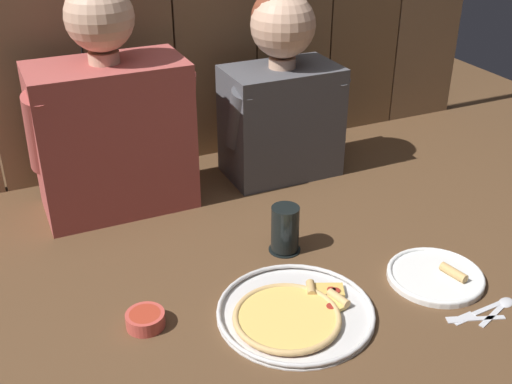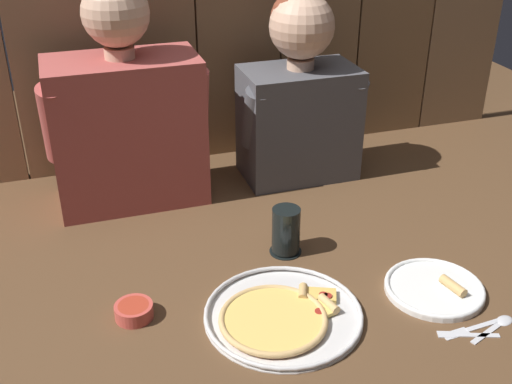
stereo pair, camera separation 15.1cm
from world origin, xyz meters
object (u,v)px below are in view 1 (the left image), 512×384
(diner_left, at_px, (111,115))
(pizza_tray, at_px, (293,313))
(dinner_plate, at_px, (436,276))
(dipping_bowl, at_px, (145,319))
(diner_right, at_px, (282,92))
(drinking_glass, at_px, (285,229))

(diner_left, bearing_deg, pizza_tray, -71.13)
(dinner_plate, height_order, diner_left, diner_left)
(dinner_plate, bearing_deg, diner_left, 131.73)
(dipping_bowl, xyz_separation_m, diner_right, (0.59, 0.55, 0.25))
(pizza_tray, relative_size, diner_right, 0.62)
(dinner_plate, bearing_deg, pizza_tray, 177.54)
(diner_left, height_order, diner_right, diner_left)
(drinking_glass, relative_size, diner_right, 0.22)
(pizza_tray, xyz_separation_m, diner_right, (0.29, 0.65, 0.26))
(diner_left, bearing_deg, dipping_bowl, -98.24)
(drinking_glass, xyz_separation_m, dipping_bowl, (-0.40, -0.14, -0.04))
(dipping_bowl, relative_size, diner_left, 0.13)
(diner_left, bearing_deg, diner_right, 0.07)
(dinner_plate, xyz_separation_m, drinking_glass, (-0.27, 0.26, 0.05))
(drinking_glass, distance_m, dipping_bowl, 0.43)
(drinking_glass, distance_m, diner_right, 0.49)
(drinking_glass, xyz_separation_m, diner_right, (0.19, 0.41, 0.21))
(dipping_bowl, distance_m, diner_right, 0.84)
(drinking_glass, xyz_separation_m, diner_left, (-0.32, 0.41, 0.22))
(pizza_tray, bearing_deg, drinking_glass, 67.51)
(pizza_tray, xyz_separation_m, dinner_plate, (0.37, -0.02, -0.00))
(drinking_glass, distance_m, diner_left, 0.56)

